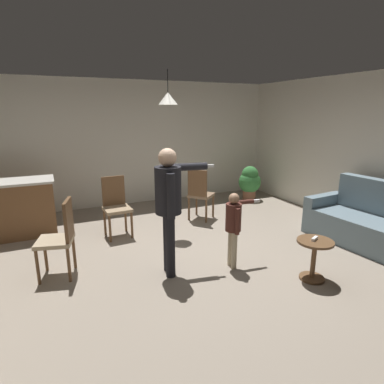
{
  "coord_description": "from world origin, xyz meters",
  "views": [
    {
      "loc": [
        -1.88,
        -3.82,
        2.06
      ],
      "look_at": [
        -0.16,
        -0.05,
        1.0
      ],
      "focal_mm": 29.86,
      "sensor_mm": 36.0,
      "label": 1
    }
  ],
  "objects_px": {
    "person_adult": "(169,198)",
    "potted_plant_corner": "(250,181)",
    "couch_floral": "(369,224)",
    "person_child": "(234,222)",
    "kitchen_counter": "(16,209)",
    "dining_chair_near_wall": "(116,204)",
    "dining_chair_by_counter": "(200,192)",
    "dining_chair_centre_back": "(60,236)",
    "spare_remote_on_table": "(315,239)",
    "side_table_by_couch": "(314,255)"
  },
  "relations": [
    {
      "from": "dining_chair_near_wall",
      "to": "spare_remote_on_table",
      "type": "distance_m",
      "value": 3.13
    },
    {
      "from": "person_child",
      "to": "potted_plant_corner",
      "type": "distance_m",
      "value": 3.49
    },
    {
      "from": "person_adult",
      "to": "dining_chair_near_wall",
      "type": "relative_size",
      "value": 1.63
    },
    {
      "from": "person_child",
      "to": "potted_plant_corner",
      "type": "xyz_separation_m",
      "value": [
        2.14,
        2.75,
        -0.2
      ]
    },
    {
      "from": "person_child",
      "to": "potted_plant_corner",
      "type": "relative_size",
      "value": 1.29
    },
    {
      "from": "kitchen_counter",
      "to": "spare_remote_on_table",
      "type": "relative_size",
      "value": 9.69
    },
    {
      "from": "couch_floral",
      "to": "kitchen_counter",
      "type": "height_order",
      "value": "couch_floral"
    },
    {
      "from": "person_adult",
      "to": "spare_remote_on_table",
      "type": "xyz_separation_m",
      "value": [
        1.56,
        -0.87,
        -0.47
      ]
    },
    {
      "from": "couch_floral",
      "to": "side_table_by_couch",
      "type": "bearing_deg",
      "value": 101.23
    },
    {
      "from": "dining_chair_near_wall",
      "to": "person_child",
      "type": "bearing_deg",
      "value": 120.28
    },
    {
      "from": "kitchen_counter",
      "to": "person_adult",
      "type": "distance_m",
      "value": 3.0
    },
    {
      "from": "side_table_by_couch",
      "to": "dining_chair_centre_back",
      "type": "height_order",
      "value": "dining_chair_centre_back"
    },
    {
      "from": "couch_floral",
      "to": "person_child",
      "type": "bearing_deg",
      "value": 79.34
    },
    {
      "from": "person_child",
      "to": "dining_chair_near_wall",
      "type": "bearing_deg",
      "value": -140.44
    },
    {
      "from": "couch_floral",
      "to": "person_adult",
      "type": "xyz_separation_m",
      "value": [
        -3.17,
        0.42,
        0.68
      ]
    },
    {
      "from": "person_adult",
      "to": "couch_floral",
      "type": "bearing_deg",
      "value": 92.56
    },
    {
      "from": "kitchen_counter",
      "to": "potted_plant_corner",
      "type": "bearing_deg",
      "value": 3.46
    },
    {
      "from": "person_child",
      "to": "dining_chair_by_counter",
      "type": "bearing_deg",
      "value": 173.46
    },
    {
      "from": "kitchen_counter",
      "to": "person_adult",
      "type": "height_order",
      "value": "person_adult"
    },
    {
      "from": "person_adult",
      "to": "dining_chair_by_counter",
      "type": "relative_size",
      "value": 1.63
    },
    {
      "from": "side_table_by_couch",
      "to": "person_adult",
      "type": "distance_m",
      "value": 1.92
    },
    {
      "from": "couch_floral",
      "to": "potted_plant_corner",
      "type": "xyz_separation_m",
      "value": [
        -0.2,
        2.98,
        0.11
      ]
    },
    {
      "from": "couch_floral",
      "to": "dining_chair_by_counter",
      "type": "relative_size",
      "value": 1.87
    },
    {
      "from": "dining_chair_by_counter",
      "to": "person_adult",
      "type": "bearing_deg",
      "value": -76.63
    },
    {
      "from": "dining_chair_near_wall",
      "to": "potted_plant_corner",
      "type": "xyz_separation_m",
      "value": [
        3.33,
        0.95,
        -0.11
      ]
    },
    {
      "from": "dining_chair_near_wall",
      "to": "dining_chair_centre_back",
      "type": "distance_m",
      "value": 1.43
    },
    {
      "from": "potted_plant_corner",
      "to": "person_child",
      "type": "bearing_deg",
      "value": -127.96
    },
    {
      "from": "dining_chair_centre_back",
      "to": "spare_remote_on_table",
      "type": "xyz_separation_m",
      "value": [
        2.83,
        -1.38,
        -0.01
      ]
    },
    {
      "from": "side_table_by_couch",
      "to": "potted_plant_corner",
      "type": "xyz_separation_m",
      "value": [
        1.41,
        3.45,
        0.11
      ]
    },
    {
      "from": "dining_chair_near_wall",
      "to": "dining_chair_centre_back",
      "type": "relative_size",
      "value": 1.0
    },
    {
      "from": "dining_chair_centre_back",
      "to": "spare_remote_on_table",
      "type": "bearing_deg",
      "value": -101.6
    },
    {
      "from": "person_adult",
      "to": "dining_chair_centre_back",
      "type": "distance_m",
      "value": 1.44
    },
    {
      "from": "kitchen_counter",
      "to": "dining_chair_by_counter",
      "type": "xyz_separation_m",
      "value": [
        3.14,
        -0.53,
        0.07
      ]
    },
    {
      "from": "side_table_by_couch",
      "to": "potted_plant_corner",
      "type": "bearing_deg",
      "value": 67.76
    },
    {
      "from": "person_child",
      "to": "kitchen_counter",
      "type": "bearing_deg",
      "value": -125.97
    },
    {
      "from": "kitchen_counter",
      "to": "dining_chair_near_wall",
      "type": "relative_size",
      "value": 1.26
    },
    {
      "from": "dining_chair_centre_back",
      "to": "couch_floral",
      "type": "bearing_deg",
      "value": -87.38
    },
    {
      "from": "person_adult",
      "to": "dining_chair_near_wall",
      "type": "bearing_deg",
      "value": -157.49
    },
    {
      "from": "dining_chair_centre_back",
      "to": "dining_chair_by_counter",
      "type": "bearing_deg",
      "value": -49.8
    },
    {
      "from": "person_adult",
      "to": "spare_remote_on_table",
      "type": "relative_size",
      "value": 12.53
    },
    {
      "from": "couch_floral",
      "to": "side_table_by_couch",
      "type": "height_order",
      "value": "couch_floral"
    },
    {
      "from": "couch_floral",
      "to": "kitchen_counter",
      "type": "relative_size",
      "value": 1.48
    },
    {
      "from": "person_child",
      "to": "dining_chair_centre_back",
      "type": "relative_size",
      "value": 1.03
    },
    {
      "from": "kitchen_counter",
      "to": "person_child",
      "type": "xyz_separation_m",
      "value": [
        2.71,
        -2.45,
        0.16
      ]
    },
    {
      "from": "side_table_by_couch",
      "to": "dining_chair_near_wall",
      "type": "distance_m",
      "value": 3.15
    },
    {
      "from": "couch_floral",
      "to": "kitchen_counter",
      "type": "distance_m",
      "value": 5.73
    },
    {
      "from": "kitchen_counter",
      "to": "side_table_by_couch",
      "type": "height_order",
      "value": "kitchen_counter"
    },
    {
      "from": "person_adult",
      "to": "potted_plant_corner",
      "type": "distance_m",
      "value": 3.96
    },
    {
      "from": "side_table_by_couch",
      "to": "dining_chair_by_counter",
      "type": "distance_m",
      "value": 2.65
    },
    {
      "from": "person_adult",
      "to": "dining_chair_near_wall",
      "type": "xyz_separation_m",
      "value": [
        -0.36,
        1.61,
        -0.47
      ]
    }
  ]
}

